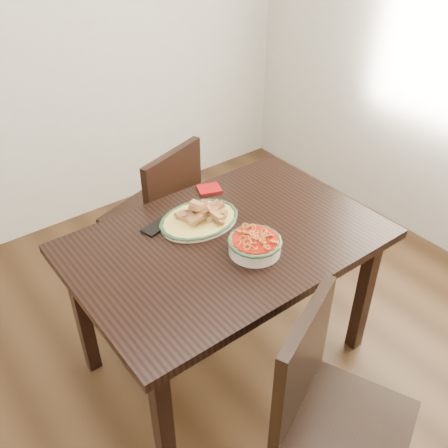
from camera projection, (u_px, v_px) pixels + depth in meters
floor at (226, 379)px, 2.43m from camera, size 3.50×3.50×0.00m
wall_back at (36, 27)px, 2.80m from camera, size 3.50×0.10×2.60m
dining_table at (227, 254)px, 2.17m from camera, size 1.31×0.87×0.75m
chair_far at (160, 211)px, 2.72m from camera, size 0.53×0.53×0.89m
chair_near at (327, 404)px, 1.75m from camera, size 0.55×0.55×0.89m
fish_plate at (199, 214)px, 2.18m from camera, size 0.37×0.28×0.11m
noodle_bowl at (255, 243)px, 2.01m from camera, size 0.22×0.22×0.08m
smartphone at (157, 227)px, 2.17m from camera, size 0.14×0.10×0.01m
napkin at (209, 189)px, 2.42m from camera, size 0.13×0.12×0.01m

